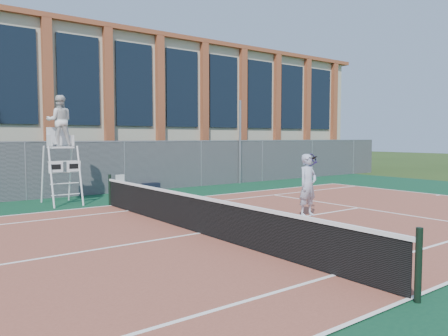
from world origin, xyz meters
TOP-DOWN VIEW (x-y plane):
  - ground at (0.00, 0.00)m, footprint 120.00×120.00m
  - apron at (0.00, 1.00)m, footprint 36.00×20.00m
  - tennis_court at (0.00, 0.00)m, footprint 23.77×10.97m
  - tennis_net at (0.00, 0.00)m, footprint 0.10×11.30m
  - fence at (0.00, 8.80)m, footprint 40.00×0.06m
  - hedge at (0.00, 10.00)m, footprint 40.00×1.40m
  - building at (0.00, 17.95)m, footprint 45.00×10.60m
  - steel_pole at (8.36, 8.70)m, footprint 0.12×0.12m
  - umpire_chair at (-1.22, 7.05)m, footprint 1.09×1.68m
  - plastic_chair at (1.40, 7.80)m, footprint 0.46×0.46m
  - sports_bag_near at (3.14, 8.59)m, footprint 0.86×0.52m
  - sports_bag_far at (2.27, 8.60)m, footprint 0.71×0.56m
  - tennis_player at (3.91, 0.02)m, footprint 1.03×0.70m

SIDE VIEW (x-z plane):
  - ground at x=0.00m, z-range 0.00..0.00m
  - apron at x=0.00m, z-range 0.00..0.01m
  - tennis_court at x=0.00m, z-range 0.01..0.03m
  - sports_bag_far at x=2.27m, z-range 0.01..0.27m
  - sports_bag_near at x=3.14m, z-range 0.01..0.35m
  - plastic_chair at x=1.40m, z-range 0.08..0.94m
  - tennis_net at x=0.00m, z-range -0.01..1.09m
  - tennis_player at x=3.91m, z-range 0.03..1.90m
  - fence at x=0.00m, z-range 0.00..2.20m
  - hedge at x=0.00m, z-range 0.00..2.20m
  - steel_pole at x=8.36m, z-range 0.00..4.29m
  - umpire_chair at x=-1.22m, z-range 0.90..4.82m
  - building at x=0.00m, z-range 0.03..8.26m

